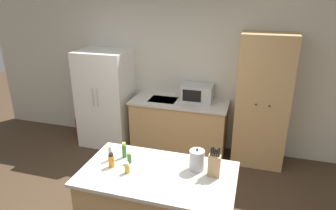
{
  "coord_description": "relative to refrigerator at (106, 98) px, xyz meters",
  "views": [
    {
      "loc": [
        1.24,
        -2.41,
        2.56
      ],
      "look_at": [
        0.1,
        1.4,
        1.05
      ],
      "focal_mm": 32.0,
      "sensor_mm": 36.0,
      "label": 1
    }
  ],
  "objects": [
    {
      "name": "spice_bottle_amber_oil",
      "position": [
        1.1,
        -1.98,
        0.19
      ],
      "size": [
        0.04,
        0.04,
        0.16
      ],
      "color": "beige",
      "rests_on": "kitchen_island"
    },
    {
      "name": "knife_block",
      "position": [
        2.15,
        -1.97,
        0.23
      ],
      "size": [
        0.11,
        0.07,
        0.31
      ],
      "color": "tan",
      "rests_on": "kitchen_island"
    },
    {
      "name": "spice_bottle_short_red",
      "position": [
        1.36,
        -2.15,
        0.17
      ],
      "size": [
        0.05,
        0.05,
        0.11
      ],
      "color": "gold",
      "rests_on": "kitchen_island"
    },
    {
      "name": "refrigerator",
      "position": [
        0.0,
        0.0,
        0.0
      ],
      "size": [
        0.85,
        0.7,
        1.66
      ],
      "color": "white",
      "rests_on": "ground_plane"
    },
    {
      "name": "spice_bottle_tall_dark",
      "position": [
        1.31,
        -1.98,
        0.17
      ],
      "size": [
        0.04,
        0.04,
        0.12
      ],
      "color": "#337033",
      "rests_on": "kitchen_island"
    },
    {
      "name": "back_counter",
      "position": [
        1.31,
        0.03,
        -0.37
      ],
      "size": [
        1.57,
        0.65,
        0.9
      ],
      "color": "tan",
      "rests_on": "ground_plane"
    },
    {
      "name": "spice_bottle_green_herb",
      "position": [
        1.21,
        -1.89,
        0.19
      ],
      "size": [
        0.05,
        0.05,
        0.17
      ],
      "color": "#337033",
      "rests_on": "kitchen_island"
    },
    {
      "name": "pantry_cabinet",
      "position": [
        2.58,
        0.07,
        0.18
      ],
      "size": [
        0.76,
        0.55,
        2.03
      ],
      "color": "tan",
      "rests_on": "ground_plane"
    },
    {
      "name": "kettle",
      "position": [
        1.98,
        -1.9,
        0.22
      ],
      "size": [
        0.15,
        0.15,
        0.23
      ],
      "color": "#B2B5B7",
      "rests_on": "kitchen_island"
    },
    {
      "name": "wall_back",
      "position": [
        1.19,
        0.37,
        0.47
      ],
      "size": [
        7.2,
        0.06,
        2.6
      ],
      "color": "beige",
      "rests_on": "ground_plane"
    },
    {
      "name": "spice_bottle_pale_salt",
      "position": [
        1.17,
        -2.09,
        0.18
      ],
      "size": [
        0.06,
        0.06,
        0.15
      ],
      "color": "orange",
      "rests_on": "kitchen_island"
    },
    {
      "name": "microwave",
      "position": [
        1.58,
        0.14,
        0.21
      ],
      "size": [
        0.49,
        0.35,
        0.26
      ],
      "color": "#B2B5B7",
      "rests_on": "back_counter"
    },
    {
      "name": "fire_extinguisher",
      "position": [
        -0.65,
        0.05,
        -0.65
      ],
      "size": [
        0.12,
        0.12,
        0.41
      ],
      "color": "red",
      "rests_on": "ground_plane"
    }
  ]
}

